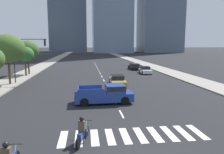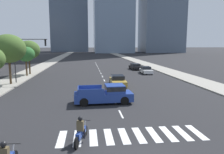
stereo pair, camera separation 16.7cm
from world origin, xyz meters
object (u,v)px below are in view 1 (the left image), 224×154
at_px(pickup_truck, 106,94).
at_px(street_tree_second, 8,49).
at_px(sedan_white_2, 145,70).
at_px(street_tree_third, 25,54).
at_px(sedan_gold_1, 117,81).
at_px(sedan_black_0, 135,67).
at_px(motorcycle_trailing, 82,132).
at_px(street_tree_fourth, 28,50).
at_px(traffic_signal_far, 26,51).

relative_size(pickup_truck, street_tree_second, 0.82).
height_order(sedan_white_2, street_tree_third, street_tree_third).
bearing_deg(sedan_gold_1, sedan_black_0, 161.45).
distance_m(motorcycle_trailing, street_tree_fourth, 30.01).
relative_size(sedan_black_0, street_tree_second, 0.72).
bearing_deg(sedan_black_0, street_tree_second, -56.64).
distance_m(pickup_truck, traffic_signal_far, 15.36).
xyz_separation_m(sedan_black_0, sedan_white_2, (0.50, -6.58, 0.01)).
relative_size(street_tree_second, street_tree_third, 1.34).
relative_size(traffic_signal_far, street_tree_fourth, 1.07).
height_order(sedan_gold_1, street_tree_second, street_tree_second).
bearing_deg(street_tree_fourth, sedan_black_0, 16.17).
height_order(sedan_black_0, sedan_gold_1, sedan_gold_1).
height_order(sedan_gold_1, traffic_signal_far, traffic_signal_far).
distance_m(traffic_signal_far, street_tree_third, 7.27).
xyz_separation_m(motorcycle_trailing, street_tree_fourth, (-9.70, 28.14, 3.79)).
xyz_separation_m(sedan_gold_1, street_tree_third, (-14.08, 9.68, 3.13)).
height_order(traffic_signal_far, street_tree_third, traffic_signal_far).
relative_size(sedan_black_0, traffic_signal_far, 0.74).
bearing_deg(street_tree_third, sedan_black_0, 21.26).
distance_m(sedan_black_0, traffic_signal_far, 24.08).
xyz_separation_m(traffic_signal_far, street_tree_fourth, (-1.98, 8.99, -0.06)).
xyz_separation_m(street_tree_third, street_tree_fourth, (-0.00, 2.03, 0.65)).
relative_size(motorcycle_trailing, sedan_white_2, 0.51).
bearing_deg(motorcycle_trailing, sedan_white_2, -6.82).
bearing_deg(street_tree_second, sedan_gold_1, -7.40).
height_order(pickup_truck, sedan_gold_1, pickup_truck).
xyz_separation_m(pickup_truck, street_tree_fourth, (-11.80, 20.23, 3.56)).
height_order(motorcycle_trailing, pickup_truck, pickup_truck).
height_order(motorcycle_trailing, traffic_signal_far, traffic_signal_far).
distance_m(pickup_truck, street_tree_third, 21.89).
height_order(motorcycle_trailing, sedan_white_2, motorcycle_trailing).
bearing_deg(street_tree_fourth, sedan_white_2, -1.76).
bearing_deg(sedan_gold_1, sedan_white_2, 149.45).
bearing_deg(sedan_gold_1, street_tree_fourth, -128.37).
distance_m(sedan_white_2, street_tree_second, 23.30).
relative_size(sedan_white_2, street_tree_second, 0.66).
bearing_deg(traffic_signal_far, sedan_white_2, 23.71).
bearing_deg(motorcycle_trailing, street_tree_fourth, 34.49).
bearing_deg(sedan_white_2, sedan_black_0, -173.16).
relative_size(pickup_truck, sedan_gold_1, 1.11).
xyz_separation_m(motorcycle_trailing, sedan_white_2, (11.27, 27.49, 0.01)).
bearing_deg(sedan_gold_1, pickup_truck, -13.60).
bearing_deg(street_tree_fourth, sedan_gold_1, -39.74).
distance_m(pickup_truck, sedan_white_2, 21.63).
height_order(pickup_truck, street_tree_fourth, street_tree_fourth).
relative_size(motorcycle_trailing, street_tree_fourth, 0.37).
bearing_deg(street_tree_third, motorcycle_trailing, -69.61).
bearing_deg(sedan_black_0, traffic_signal_far, -55.43).
distance_m(sedan_gold_1, sedan_white_2, 13.03).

